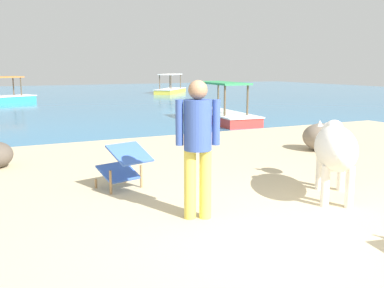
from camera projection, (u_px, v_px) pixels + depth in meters
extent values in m
cube|color=#CCB78E|center=(280.00, 246.00, 4.42)|extent=(18.00, 14.00, 0.04)
cube|color=teal|center=(30.00, 100.00, 23.86)|extent=(60.00, 36.00, 0.03)
cylinder|color=silver|center=(320.00, 171.00, 6.35)|extent=(0.11, 0.11, 0.53)
cylinder|color=silver|center=(341.00, 172.00, 6.29)|extent=(0.11, 0.11, 0.53)
cylinder|color=silver|center=(325.00, 186.00, 5.57)|extent=(0.11, 0.11, 0.53)
cylinder|color=silver|center=(350.00, 187.00, 5.51)|extent=(0.11, 0.11, 0.53)
ellipsoid|color=silver|center=(335.00, 148.00, 5.85)|extent=(1.32, 1.49, 0.58)
ellipsoid|color=silver|center=(329.00, 131.00, 6.71)|extent=(0.42, 0.45, 0.27)
cone|color=silver|center=(320.00, 123.00, 6.72)|extent=(0.14, 0.14, 0.10)
cone|color=silver|center=(338.00, 124.00, 6.66)|extent=(0.14, 0.14, 0.10)
ellipsoid|color=silver|center=(334.00, 127.00, 6.06)|extent=(0.35, 0.36, 0.19)
cylinder|color=#A37A4C|center=(96.00, 184.00, 6.43)|extent=(0.04, 0.04, 0.14)
cylinder|color=#A37A4C|center=(126.00, 178.00, 6.78)|extent=(0.04, 0.04, 0.14)
cylinder|color=#A37A4C|center=(111.00, 182.00, 6.11)|extent=(0.04, 0.04, 0.34)
cylinder|color=#A37A4C|center=(141.00, 176.00, 6.45)|extent=(0.04, 0.04, 0.34)
cube|color=#3D66C6|center=(118.00, 172.00, 6.42)|extent=(0.62, 0.55, 0.21)
cube|color=#3D66C6|center=(130.00, 153.00, 6.14)|extent=(0.63, 0.59, 0.23)
cylinder|color=#DBC64C|center=(205.00, 184.00, 5.12)|extent=(0.14, 0.14, 0.82)
cylinder|color=#DBC64C|center=(190.00, 185.00, 5.11)|extent=(0.14, 0.14, 0.82)
cylinder|color=#334C99|center=(198.00, 125.00, 4.99)|extent=(0.32, 0.32, 0.58)
cylinder|color=#334C99|center=(216.00, 122.00, 5.00)|extent=(0.09, 0.09, 0.52)
cylinder|color=#334C99|center=(179.00, 123.00, 4.97)|extent=(0.09, 0.09, 0.52)
sphere|color=#997051|center=(198.00, 90.00, 4.92)|extent=(0.22, 0.22, 0.22)
ellipsoid|color=gray|center=(321.00, 137.00, 9.28)|extent=(0.99, 1.02, 0.58)
cube|color=#C63833|center=(221.00, 117.00, 14.36)|extent=(1.41, 3.68, 0.28)
cube|color=white|center=(221.00, 113.00, 14.33)|extent=(1.47, 3.76, 0.04)
cylinder|color=brown|center=(247.00, 101.00, 13.39)|extent=(0.06, 0.06, 0.95)
cylinder|color=brown|center=(225.00, 101.00, 13.12)|extent=(0.06, 0.06, 0.95)
cylinder|color=brown|center=(218.00, 96.00, 15.38)|extent=(0.06, 0.06, 0.95)
cylinder|color=brown|center=(198.00, 97.00, 15.10)|extent=(0.06, 0.06, 0.95)
cube|color=#339356|center=(221.00, 83.00, 14.16)|extent=(1.15, 2.59, 0.06)
cylinder|color=brown|center=(21.00, 87.00, 22.21)|extent=(0.06, 0.06, 0.95)
cylinder|color=brown|center=(13.00, 87.00, 22.70)|extent=(0.06, 0.06, 0.95)
cube|color=gold|center=(170.00, 91.00, 29.30)|extent=(3.20, 3.43, 0.28)
cube|color=white|center=(170.00, 89.00, 29.27)|extent=(3.29, 3.53, 0.04)
cylinder|color=brown|center=(170.00, 81.00, 30.31)|extent=(0.06, 0.06, 0.95)
cylinder|color=brown|center=(180.00, 82.00, 30.12)|extent=(0.06, 0.06, 0.95)
cylinder|color=brown|center=(160.00, 83.00, 28.26)|extent=(0.06, 0.06, 0.95)
cylinder|color=brown|center=(171.00, 83.00, 28.06)|extent=(0.06, 0.06, 0.95)
cube|color=silver|center=(170.00, 74.00, 29.10)|extent=(2.36, 2.51, 0.06)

